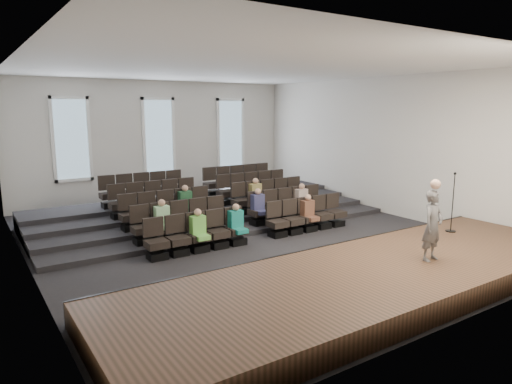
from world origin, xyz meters
TOP-DOWN VIEW (x-y plane):
  - ground at (0.00, 0.00)m, footprint 14.00×14.00m
  - ceiling at (0.00, 0.00)m, footprint 12.00×14.00m
  - wall_back at (0.00, 7.02)m, footprint 12.00×0.04m
  - wall_front at (0.00, -7.02)m, footprint 12.00×0.04m
  - wall_left at (-6.02, 0.00)m, footprint 0.04×14.00m
  - wall_right at (6.02, 0.00)m, footprint 0.04×14.00m
  - stage at (0.00, -5.10)m, footprint 11.80×3.60m
  - stage_lip at (0.00, -3.33)m, footprint 11.80×0.06m
  - risers at (0.00, 3.17)m, footprint 11.80×4.80m
  - seating_rows at (-0.00, 1.54)m, footprint 6.80×4.70m
  - windows at (0.00, 6.95)m, footprint 8.44×0.10m
  - audience at (0.00, 0.32)m, footprint 5.45×2.64m
  - speaker at (1.44, -5.43)m, footprint 0.61×0.43m
  - mic_stand at (4.01, -4.22)m, footprint 0.28×0.28m

SIDE VIEW (x-z plane):
  - ground at x=0.00m, z-range 0.00..0.00m
  - risers at x=0.00m, z-range -0.10..0.50m
  - stage at x=0.00m, z-range 0.00..0.50m
  - stage_lip at x=0.00m, z-range -0.01..0.51m
  - seating_rows at x=0.00m, z-range -0.15..1.52m
  - audience at x=0.00m, z-range 0.26..1.36m
  - mic_stand at x=4.01m, z-range 0.17..1.82m
  - speaker at x=1.44m, z-range 0.50..2.08m
  - wall_back at x=0.00m, z-range 0.00..5.00m
  - wall_front at x=0.00m, z-range 0.00..5.00m
  - wall_left at x=-6.02m, z-range 0.00..5.00m
  - wall_right at x=6.02m, z-range 0.00..5.00m
  - windows at x=0.00m, z-range 1.08..4.32m
  - ceiling at x=0.00m, z-range 5.00..5.02m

